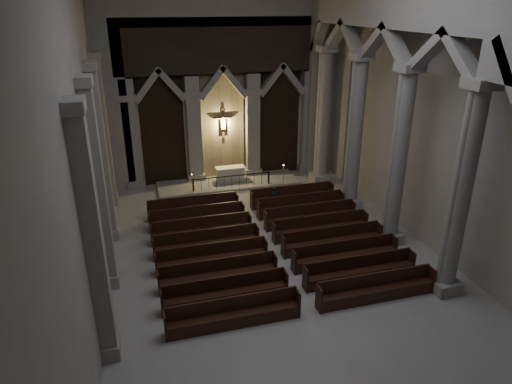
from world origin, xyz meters
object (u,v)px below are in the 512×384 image
(candle_stand_left, at_px, (193,191))
(pews, at_px, (270,244))
(altar_rail, at_px, (232,180))
(worshipper, at_px, (275,198))
(candle_stand_right, at_px, (283,183))
(altar, at_px, (230,174))

(candle_stand_left, bearing_deg, pews, -71.36)
(candle_stand_left, bearing_deg, altar_rail, 9.90)
(worshipper, bearing_deg, candle_stand_left, 140.88)
(candle_stand_left, distance_m, candle_stand_right, 5.30)
(worshipper, bearing_deg, altar, 104.86)
(altar, height_order, altar_rail, altar)
(altar, xyz_separation_m, worshipper, (1.46, -4.23, 0.00))
(candle_stand_left, xyz_separation_m, candle_stand_right, (5.29, -0.36, 0.05))
(pews, bearing_deg, altar_rail, 90.00)
(candle_stand_right, bearing_deg, worshipper, -118.31)
(pews, distance_m, worshipper, 4.54)
(altar, relative_size, candle_stand_left, 1.29)
(candle_stand_left, xyz_separation_m, pews, (2.37, -7.02, -0.03))
(altar, distance_m, candle_stand_left, 2.92)
(altar_rail, distance_m, pews, 7.44)
(altar_rail, relative_size, candle_stand_right, 3.01)
(altar, bearing_deg, candle_stand_right, -33.15)
(altar, relative_size, pews, 0.17)
(candle_stand_left, height_order, pews, candle_stand_left)
(candle_stand_left, bearing_deg, candle_stand_right, -3.91)
(altar, height_order, pews, altar)
(pews, xyz_separation_m, worshipper, (1.61, 4.23, 0.27))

